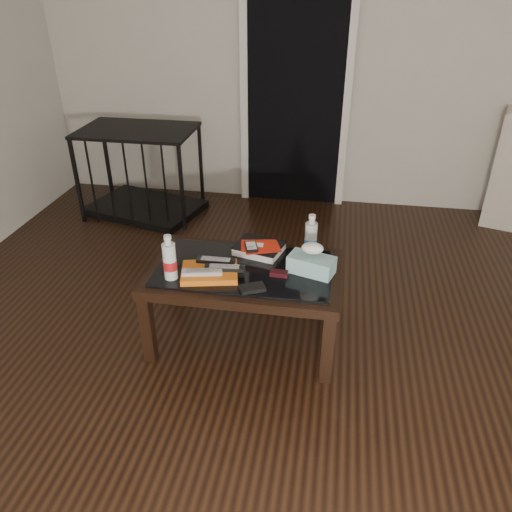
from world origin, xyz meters
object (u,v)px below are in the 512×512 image
(textbook, at_px, (259,248))
(pet_crate, at_px, (143,186))
(water_bottle_right, at_px, (311,235))
(tissue_box, at_px, (311,265))
(water_bottle_left, at_px, (169,257))
(coffee_table, at_px, (245,278))

(textbook, bearing_deg, pet_crate, 146.26)
(pet_crate, height_order, textbook, pet_crate)
(water_bottle_right, xyz_separation_m, tissue_box, (0.02, -0.18, -0.07))
(water_bottle_left, height_order, tissue_box, water_bottle_left)
(water_bottle_left, xyz_separation_m, water_bottle_right, (0.67, 0.35, 0.00))
(water_bottle_left, distance_m, water_bottle_right, 0.75)
(water_bottle_right, bearing_deg, coffee_table, -149.82)
(water_bottle_left, bearing_deg, tissue_box, 13.86)
(coffee_table, distance_m, textbook, 0.20)
(coffee_table, distance_m, tissue_box, 0.36)
(coffee_table, distance_m, pet_crate, 1.93)
(textbook, bearing_deg, water_bottle_left, -125.07)
(coffee_table, xyz_separation_m, pet_crate, (-1.16, 1.53, -0.17))
(water_bottle_left, bearing_deg, pet_crate, 115.79)
(water_bottle_right, bearing_deg, pet_crate, 137.89)
(textbook, height_order, tissue_box, tissue_box)
(pet_crate, bearing_deg, water_bottle_right, -27.32)
(textbook, height_order, water_bottle_right, water_bottle_right)
(coffee_table, bearing_deg, tissue_box, 1.97)
(tissue_box, bearing_deg, pet_crate, 151.96)
(pet_crate, relative_size, textbook, 4.09)
(textbook, xyz_separation_m, water_bottle_left, (-0.39, -0.33, 0.10))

